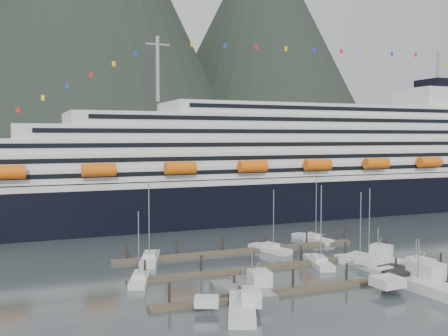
{
  "coord_description": "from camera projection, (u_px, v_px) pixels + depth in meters",
  "views": [
    {
      "loc": [
        -44.41,
        -72.11,
        21.55
      ],
      "look_at": [
        -5.8,
        22.0,
        15.44
      ],
      "focal_mm": 42.0,
      "sensor_mm": 36.0,
      "label": 1
    }
  ],
  "objects": [
    {
      "name": "sailboat_d",
      "position": [
        356.0,
        263.0,
        87.95
      ],
      "size": [
        2.33,
        9.67,
        12.74
      ],
      "rotation": [
        0.0,
        0.0,
        1.58
      ],
      "color": "silver",
      "rests_on": "ground"
    },
    {
      "name": "sailboat_a",
      "position": [
        140.0,
        280.0,
        77.45
      ],
      "size": [
        5.11,
        8.73,
        11.11
      ],
      "rotation": [
        0.0,
        0.0,
        1.23
      ],
      "color": "silver",
      "rests_on": "ground"
    },
    {
      "name": "trawler_b",
      "position": [
        251.0,
        289.0,
        71.15
      ],
      "size": [
        8.32,
        10.9,
        6.88
      ],
      "rotation": [
        0.0,
        0.0,
        1.47
      ],
      "color": "#929597",
      "rests_on": "ground"
    },
    {
      "name": "sailboat_f",
      "position": [
        270.0,
        249.0,
        98.06
      ],
      "size": [
        5.45,
        9.44,
        12.17
      ],
      "rotation": [
        0.0,
        0.0,
        1.9
      ],
      "color": "silver",
      "rests_on": "ground"
    },
    {
      "name": "mountains",
      "position": [
        92.0,
        20.0,
        638.31
      ],
      "size": [
        870.0,
        440.0,
        420.0
      ],
      "color": "black",
      "rests_on": "ground"
    },
    {
      "name": "sailboat_c",
      "position": [
        319.0,
        263.0,
        87.72
      ],
      "size": [
        4.91,
        9.88,
        14.0
      ],
      "rotation": [
        0.0,
        0.0,
        1.32
      ],
      "color": "silver",
      "rests_on": "ground"
    },
    {
      "name": "ground",
      "position": [
        309.0,
        270.0,
        84.72
      ],
      "size": [
        1600.0,
        1600.0,
        0.0
      ],
      "primitive_type": "plane",
      "color": "#4A5757",
      "rests_on": "ground"
    },
    {
      "name": "dock_near",
      "position": [
        316.0,
        288.0,
        73.65
      ],
      "size": [
        48.18,
        2.28,
        3.2
      ],
      "color": "#3F3528",
      "rests_on": "ground"
    },
    {
      "name": "trawler_d",
      "position": [
        415.0,
        275.0,
        78.07
      ],
      "size": [
        9.02,
        12.1,
        6.94
      ],
      "rotation": [
        0.0,
        0.0,
        1.75
      ],
      "color": "black",
      "rests_on": "ground"
    },
    {
      "name": "cruise_ship",
      "position": [
        298.0,
        171.0,
        146.11
      ],
      "size": [
        210.0,
        30.4,
        50.3
      ],
      "color": "black",
      "rests_on": "ground"
    },
    {
      "name": "trawler_c",
      "position": [
        417.0,
        282.0,
        74.05
      ],
      "size": [
        11.02,
        15.57,
        7.85
      ],
      "rotation": [
        0.0,
        0.0,
        1.65
      ],
      "color": "silver",
      "rests_on": "ground"
    },
    {
      "name": "dock_mid",
      "position": [
        273.0,
        266.0,
        85.65
      ],
      "size": [
        48.18,
        2.28,
        3.2
      ],
      "color": "#3F3528",
      "rests_on": "ground"
    },
    {
      "name": "trawler_e",
      "position": [
        377.0,
        260.0,
        87.99
      ],
      "size": [
        9.2,
        10.98,
        6.79
      ],
      "rotation": [
        0.0,
        0.0,
        1.97
      ],
      "color": "silver",
      "rests_on": "ground"
    },
    {
      "name": "sailboat_g",
      "position": [
        312.0,
        239.0,
        108.13
      ],
      "size": [
        4.51,
        10.49,
        14.46
      ],
      "rotation": [
        0.0,
        0.0,
        1.77
      ],
      "color": "silver",
      "rests_on": "ground"
    },
    {
      "name": "dock_far",
      "position": [
        240.0,
        250.0,
        97.66
      ],
      "size": [
        48.18,
        2.28,
        3.2
      ],
      "color": "#3F3528",
      "rests_on": "ground"
    },
    {
      "name": "sailboat_h",
      "position": [
        364.0,
        264.0,
        86.85
      ],
      "size": [
        5.68,
        8.59,
        13.49
      ],
      "rotation": [
        0.0,
        0.0,
        2.0
      ],
      "color": "silver",
      "rests_on": "ground"
    },
    {
      "name": "trawler_a",
      "position": [
        241.0,
        306.0,
        63.93
      ],
      "size": [
        9.56,
        11.68,
        6.21
      ],
      "rotation": [
        0.0,
        0.0,
        1.16
      ],
      "color": "silver",
      "rests_on": "ground"
    },
    {
      "name": "sailboat_e",
      "position": [
        150.0,
        259.0,
        90.15
      ],
      "size": [
        5.98,
        10.64,
        14.19
      ],
      "rotation": [
        0.0,
        0.0,
        1.23
      ],
      "color": "silver",
      "rests_on": "ground"
    }
  ]
}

